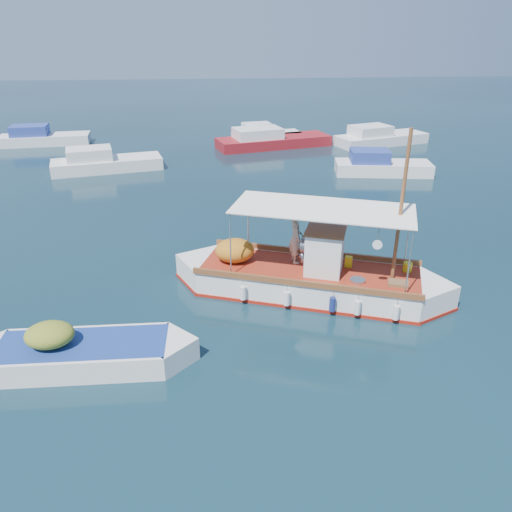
{
  "coord_description": "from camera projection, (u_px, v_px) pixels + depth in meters",
  "views": [
    {
      "loc": [
        -2.86,
        -16.37,
        9.16
      ],
      "look_at": [
        -1.42,
        0.0,
        1.48
      ],
      "focal_mm": 35.0,
      "sensor_mm": 36.0,
      "label": 1
    }
  ],
  "objects": [
    {
      "name": "bg_boat_far_w",
      "position": [
        42.0,
        139.0,
        41.35
      ],
      "size": [
        7.36,
        3.06,
        1.8
      ],
      "rotation": [
        0.0,
        0.0,
        0.11
      ],
      "color": "silver",
      "rests_on": "ground"
    },
    {
      "name": "bg_boat_n",
      "position": [
        270.0,
        141.0,
        40.51
      ],
      "size": [
        9.64,
        5.1,
        1.8
      ],
      "rotation": [
        0.0,
        0.0,
        0.26
      ],
      "color": "maroon",
      "rests_on": "ground"
    },
    {
      "name": "bg_boat_far_n",
      "position": [
        265.0,
        136.0,
        42.24
      ],
      "size": [
        6.02,
        3.03,
        1.8
      ],
      "rotation": [
        0.0,
        0.0,
        0.19
      ],
      "color": "silver",
      "rests_on": "ground"
    },
    {
      "name": "ground",
      "position": [
        293.0,
        290.0,
        18.88
      ],
      "size": [
        160.0,
        160.0,
        0.0
      ],
      "primitive_type": "plane",
      "color": "black",
      "rests_on": "ground"
    },
    {
      "name": "bg_boat_ne",
      "position": [
        380.0,
        167.0,
        33.26
      ],
      "size": [
        6.49,
        3.05,
        1.8
      ],
      "rotation": [
        0.0,
        0.0,
        -0.14
      ],
      "color": "silver",
      "rests_on": "ground"
    },
    {
      "name": "bg_boat_e",
      "position": [
        379.0,
        138.0,
        41.41
      ],
      "size": [
        8.21,
        4.96,
        1.8
      ],
      "rotation": [
        0.0,
        0.0,
        0.33
      ],
      "color": "silver",
      "rests_on": "ground"
    },
    {
      "name": "dinghy",
      "position": [
        81.0,
        355.0,
        14.61
      ],
      "size": [
        6.78,
        1.94,
        1.65
      ],
      "rotation": [
        0.0,
        0.0,
        -0.01
      ],
      "color": "white",
      "rests_on": "ground"
    },
    {
      "name": "bg_boat_nw",
      "position": [
        104.0,
        163.0,
        34.03
      ],
      "size": [
        7.62,
        4.04,
        1.8
      ],
      "rotation": [
        0.0,
        0.0,
        0.24
      ],
      "color": "silver",
      "rests_on": "ground"
    },
    {
      "name": "fishing_caique",
      "position": [
        307.0,
        278.0,
        18.51
      ],
      "size": [
        9.96,
        5.3,
        6.44
      ],
      "rotation": [
        0.0,
        0.0,
        -0.34
      ],
      "color": "white",
      "rests_on": "ground"
    }
  ]
}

